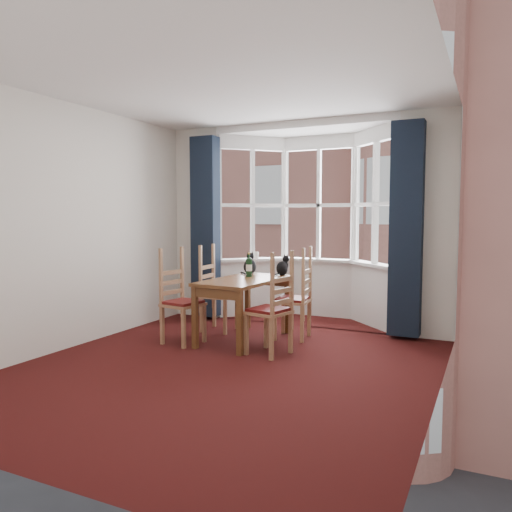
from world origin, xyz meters
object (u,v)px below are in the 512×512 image
Objects in this scene: chair_left_far at (213,295)px; wine_bottle at (249,266)px; cat_left at (250,265)px; chair_left_near at (177,303)px; chair_right_far at (300,301)px; candle_tall at (257,255)px; chair_right_near at (275,313)px; cat_right at (283,267)px; dining_table at (244,287)px.

chair_left_far is 3.05× the size of wine_bottle.
chair_left_near is at bearing -119.58° from cat_left.
chair_left_near is 1.49m from chair_right_far.
candle_tall is at bearing 135.48° from chair_right_far.
chair_left_near is at bearing -134.17° from wine_bottle.
cat_left is at bearing 113.68° from wine_bottle.
candle_tall is (-0.46, 1.20, 0.03)m from wine_bottle.
chair_left_far is at bearing 148.11° from chair_right_near.
chair_left_far is at bearing 171.72° from wine_bottle.
chair_right_far is 0.86m from cat_left.
chair_left_far is (0.06, 0.74, 0.00)m from chair_left_near.
cat_left is (-0.75, 0.14, 0.40)m from chair_right_far.
cat_right is (0.96, 0.97, 0.39)m from chair_left_near.
cat_right reaches higher than dining_table.
cat_left is at bearing -69.66° from candle_tall.
candle_tall is at bearing 111.08° from wine_bottle.
chair_right_near is 1.00× the size of chair_right_far.
chair_right_far is 8.88× the size of candle_tall.
chair_right_far is at bearing -44.52° from candle_tall.
chair_left_near and chair_right_near have the same top height.
wine_bottle reaches higher than chair_left_far.
cat_right is 0.45m from wine_bottle.
chair_left_near is 1.00× the size of chair_right_near.
dining_table is 0.56m from cat_left.
cat_right is at bearing 62.76° from dining_table.
chair_left_far is 1.01m from cat_right.
dining_table is 1.55m from candle_tall.
chair_left_near is 1.00m from wine_bottle.
chair_left_far is at bearing -165.65° from cat_right.
chair_right_far is (0.59, 0.36, -0.18)m from dining_table.
chair_right_far is 1.60m from candle_tall.
chair_left_far is 1.00× the size of chair_right_far.
cat_right is (-0.33, 0.99, 0.39)m from chair_right_near.
cat_right reaches higher than chair_left_far.
chair_left_far is 1.21m from candle_tall.
chair_right_near is 3.04× the size of cat_left.
cat_right is (0.28, 0.54, 0.21)m from dining_table.
dining_table is 1.46× the size of chair_left_far.
chair_right_near is 1.11m from cat_right.
wine_bottle reaches higher than chair_left_near.
cat_left reaches higher than chair_left_near.
chair_right_far is 0.53m from cat_right.
chair_right_far is 0.77m from wine_bottle.
candle_tall reaches higher than chair_left_near.
cat_right is 2.65× the size of candle_tall.
chair_left_far is 0.71m from wine_bottle.
candle_tall is (0.11, 1.12, 0.45)m from chair_left_far.
chair_left_near is 3.35× the size of cat_right.
chair_left_near is at bearing 178.91° from chair_right_near.
chair_right_far is (1.20, 0.04, 0.00)m from chair_left_far.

